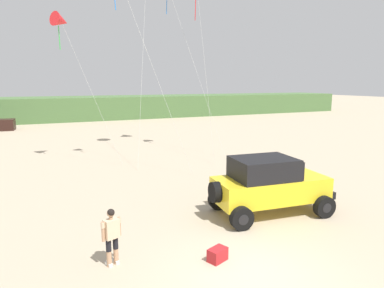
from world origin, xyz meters
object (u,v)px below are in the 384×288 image
person_watching (112,234)px  kite_orange_streamer (61,21)px  cooler_box (218,255)px  jeep (269,184)px

person_watching → kite_orange_streamer: kite_orange_streamer is taller
kite_orange_streamer → cooler_box: bearing=-78.9°
cooler_box → person_watching: bearing=137.9°
jeep → cooler_box: size_ratio=8.84×
cooler_box → kite_orange_streamer: bearing=78.8°
jeep → person_watching: (-6.35, -1.36, -0.26)m
person_watching → cooler_box: person_watching is taller
person_watching → kite_orange_streamer: 15.54m
person_watching → cooler_box: size_ratio=2.98×
cooler_box → kite_orange_streamer: kite_orange_streamer is taller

